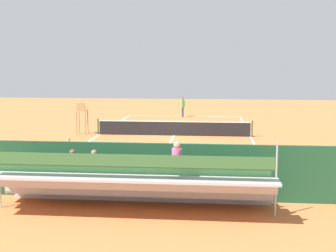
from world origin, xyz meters
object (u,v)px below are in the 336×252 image
tennis_racket (176,116)px  tennis_ball_far (172,119)px  tennis_player (183,105)px  bleacher_stand (134,183)px  courtside_bench (195,179)px  umpire_chair (82,115)px  equipment_bag (137,188)px  tennis_ball_near (187,118)px  line_judge (66,161)px  tennis_net (174,128)px

tennis_racket → tennis_ball_far: bearing=86.5°
tennis_player → tennis_ball_far: tennis_player is taller
bleacher_stand → tennis_racket: 26.21m
courtside_bench → tennis_player: tennis_player is taller
tennis_ball_far → courtside_bench: bearing=97.4°
tennis_racket → courtside_bench: bearing=96.3°
bleacher_stand → umpire_chair: (6.20, -15.33, 0.40)m
equipment_bag → tennis_player: size_ratio=0.47×
tennis_ball_near → line_judge: size_ratio=0.03×
tennis_ball_far → line_judge: bearing=84.1°
tennis_player → line_judge: size_ratio=1.00×
umpire_chair → tennis_ball_near: size_ratio=32.42×
tennis_net → line_judge: 13.21m
umpire_chair → tennis_ball_far: size_ratio=32.42×
courtside_bench → tennis_player: size_ratio=0.93×
tennis_net → tennis_racket: tennis_net is taller
umpire_chair → line_judge: size_ratio=1.11×
bleacher_stand → tennis_net: bearing=-90.0°
tennis_net → line_judge: (3.10, 12.83, 0.51)m
tennis_player → tennis_ball_far: bearing=67.9°
tennis_racket → tennis_player: bearing=146.9°
tennis_ball_far → bleacher_stand: bearing=92.2°
bleacher_stand → courtside_bench: (-1.91, -2.06, -0.36)m
line_judge → tennis_net: bearing=-103.6°
courtside_bench → line_judge: line_judge is taller
courtside_bench → tennis_ball_near: size_ratio=27.27×
equipment_bag → line_judge: size_ratio=0.47×
bleacher_stand → line_judge: 3.98m
equipment_bag → bleacher_stand: bearing=97.4°
bleacher_stand → tennis_racket: size_ratio=15.73×
umpire_chair → line_judge: umpire_chair is taller
line_judge → umpire_chair: bearing=-76.4°
tennis_racket → tennis_ball_far: tennis_ball_far is taller
bleacher_stand → courtside_bench: bearing=-132.8°
tennis_ball_near → umpire_chair: bearing=54.0°
umpire_chair → line_judge: bearing=103.6°
tennis_net → tennis_ball_near: (-0.41, -9.10, -0.47)m
bleacher_stand → courtside_bench: 2.83m
tennis_net → courtside_bench: bearing=98.2°
tennis_ball_far → line_judge: line_judge is taller
tennis_ball_near → tennis_ball_far: size_ratio=1.00×
bleacher_stand → line_judge: (3.10, -2.50, 0.10)m
tennis_net → tennis_racket: size_ratio=17.88×
tennis_racket → tennis_ball_far: size_ratio=8.73×
bleacher_stand → tennis_ball_near: 24.45m
equipment_bag → tennis_player: (-0.16, -23.83, 0.84)m
equipment_bag → line_judge: (2.85, -0.57, 0.84)m
courtside_bench → equipment_bag: bearing=3.4°
bleacher_stand → equipment_bag: size_ratio=10.07×
bleacher_stand → equipment_bag: 2.08m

